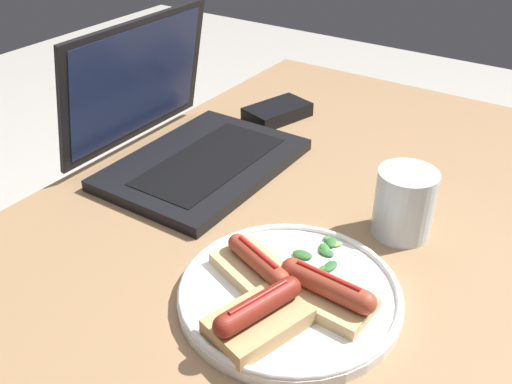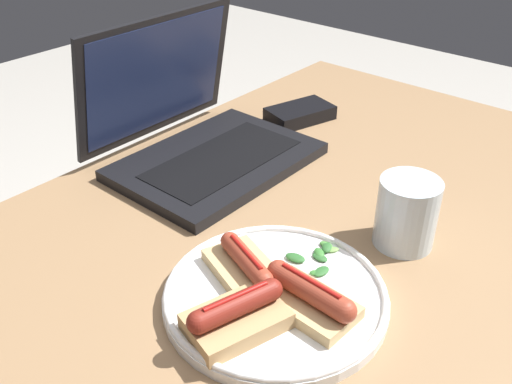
{
  "view_description": "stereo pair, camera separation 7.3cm",
  "coord_description": "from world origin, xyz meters",
  "px_view_note": "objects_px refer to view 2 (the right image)",
  "views": [
    {
      "loc": [
        -0.51,
        -0.27,
        1.17
      ],
      "look_at": [
        0.01,
        0.07,
        0.78
      ],
      "focal_mm": 40.0,
      "sensor_mm": 36.0,
      "label": 1
    },
    {
      "loc": [
        -0.46,
        -0.33,
        1.17
      ],
      "look_at": [
        0.01,
        0.07,
        0.78
      ],
      "focal_mm": 40.0,
      "sensor_mm": 36.0,
      "label": 2
    }
  ],
  "objects_px": {
    "external_drive": "(300,114)",
    "laptop": "(199,136)",
    "drinking_glass": "(407,213)",
    "plate": "(275,295)"
  },
  "relations": [
    {
      "from": "laptop",
      "to": "drinking_glass",
      "type": "relative_size",
      "value": 3.34
    },
    {
      "from": "external_drive",
      "to": "drinking_glass",
      "type": "bearing_deg",
      "value": -106.46
    },
    {
      "from": "plate",
      "to": "external_drive",
      "type": "height_order",
      "value": "external_drive"
    },
    {
      "from": "laptop",
      "to": "external_drive",
      "type": "bearing_deg",
      "value": -8.04
    },
    {
      "from": "drinking_glass",
      "to": "external_drive",
      "type": "height_order",
      "value": "drinking_glass"
    },
    {
      "from": "drinking_glass",
      "to": "laptop",
      "type": "bearing_deg",
      "value": 91.82
    },
    {
      "from": "drinking_glass",
      "to": "external_drive",
      "type": "bearing_deg",
      "value": 56.59
    },
    {
      "from": "plate",
      "to": "external_drive",
      "type": "xyz_separation_m",
      "value": [
        0.41,
        0.27,
        0.0
      ]
    },
    {
      "from": "laptop",
      "to": "drinking_glass",
      "type": "distance_m",
      "value": 0.36
    },
    {
      "from": "external_drive",
      "to": "laptop",
      "type": "bearing_deg",
      "value": -171.09
    }
  ]
}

